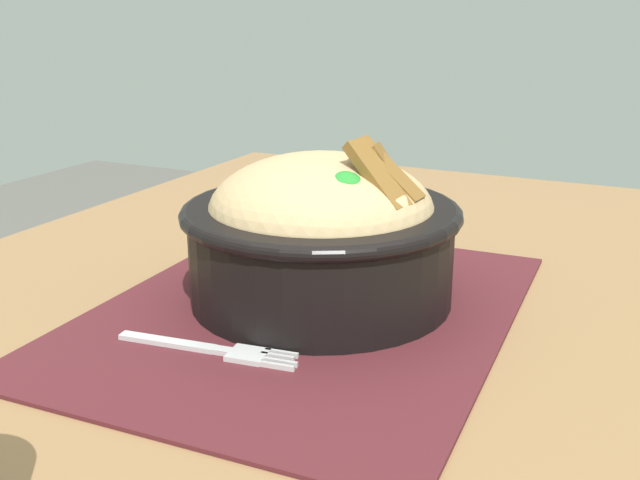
{
  "coord_description": "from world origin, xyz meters",
  "views": [
    {
      "loc": [
        0.51,
        0.22,
        0.94
      ],
      "look_at": [
        0.0,
        -0.02,
        0.76
      ],
      "focal_mm": 42.15,
      "sensor_mm": 36.0,
      "label": 1
    }
  ],
  "objects": [
    {
      "name": "table",
      "position": [
        0.0,
        0.0,
        0.63
      ],
      "size": [
        1.05,
        0.78,
        0.7
      ],
      "color": "olive",
      "rests_on": "ground_plane"
    },
    {
      "name": "placemat",
      "position": [
        0.03,
        -0.02,
        0.7
      ],
      "size": [
        0.4,
        0.32,
        0.0
      ],
      "primitive_type": "cube",
      "rotation": [
        0.0,
        0.0,
        0.03
      ],
      "color": "#47191E",
      "rests_on": "table"
    },
    {
      "name": "bowl",
      "position": [
        0.0,
        -0.02,
        0.76
      ],
      "size": [
        0.25,
        0.25,
        0.13
      ],
      "color": "black",
      "rests_on": "placemat"
    },
    {
      "name": "fork",
      "position": [
        0.12,
        -0.04,
        0.71
      ],
      "size": [
        0.03,
        0.14,
        0.0
      ],
      "color": "#B5B5B5",
      "rests_on": "placemat"
    }
  ]
}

